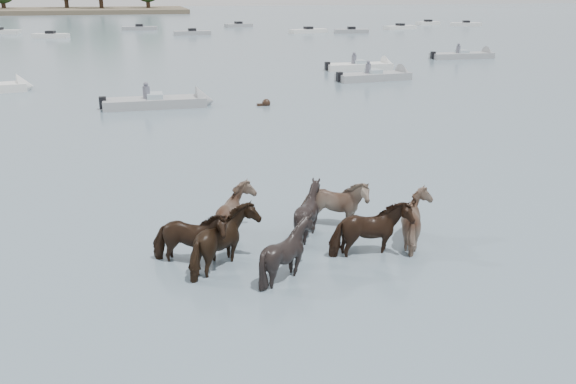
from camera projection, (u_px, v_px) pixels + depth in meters
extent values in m
plane|color=slate|center=(309.00, 264.00, 13.20)|extent=(400.00, 400.00, 0.00)
imported|color=black|center=(190.00, 243.00, 13.03)|extent=(2.01, 1.44, 1.55)
imported|color=#8B745E|center=(238.00, 218.00, 14.49)|extent=(1.34, 1.55, 1.52)
imported|color=black|center=(308.00, 215.00, 14.60)|extent=(1.70, 1.60, 1.55)
imported|color=#7F6656|center=(334.00, 208.00, 15.13)|extent=(1.99, 1.44, 1.53)
imported|color=black|center=(227.00, 246.00, 12.80)|extent=(1.81, 1.95, 1.60)
imported|color=black|center=(288.00, 255.00, 12.45)|extent=(1.50, 1.37, 1.52)
imported|color=black|center=(370.00, 235.00, 13.44)|extent=(1.89, 0.93, 1.56)
imported|color=#86735B|center=(420.00, 224.00, 14.14)|extent=(1.29, 1.49, 1.48)
sphere|color=black|center=(266.00, 103.00, 30.94)|extent=(0.44, 0.44, 0.44)
cube|color=black|center=(262.00, 105.00, 30.92)|extent=(0.50, 0.22, 0.18)
cone|color=silver|center=(26.00, 87.00, 35.63)|extent=(1.23, 1.76, 1.60)
cube|color=gray|center=(155.00, 103.00, 30.45)|extent=(5.16, 1.60, 0.55)
cone|color=gray|center=(205.00, 101.00, 31.05)|extent=(0.90, 1.60, 1.60)
cube|color=#99ADB7|center=(155.00, 97.00, 30.33)|extent=(0.80, 1.12, 0.35)
cube|color=black|center=(103.00, 103.00, 29.80)|extent=(0.35, 0.35, 0.60)
cylinder|color=#595966|center=(146.00, 93.00, 30.17)|extent=(0.36, 0.36, 0.70)
sphere|color=#595966|center=(146.00, 84.00, 30.03)|extent=(0.24, 0.24, 0.24)
cube|color=silver|center=(359.00, 67.00, 44.34)|extent=(4.95, 1.65, 0.55)
cone|color=silver|center=(389.00, 66.00, 44.89)|extent=(0.92, 1.61, 1.60)
cube|color=#99ADB7|center=(359.00, 62.00, 44.23)|extent=(0.81, 1.13, 0.35)
cube|color=black|center=(327.00, 66.00, 43.74)|extent=(0.35, 0.35, 0.60)
cylinder|color=#595966|center=(354.00, 60.00, 44.07)|extent=(0.36, 0.36, 0.70)
sphere|color=#595966|center=(354.00, 54.00, 43.92)|extent=(0.24, 0.24, 0.24)
cube|color=gray|center=(373.00, 77.00, 39.36)|extent=(5.13, 2.10, 0.55)
cone|color=gray|center=(406.00, 75.00, 40.17)|extent=(1.06, 1.68, 1.60)
cube|color=#99ADB7|center=(374.00, 72.00, 39.24)|extent=(0.91, 1.20, 0.35)
cube|color=black|center=(339.00, 77.00, 38.49)|extent=(0.38, 0.38, 0.60)
cylinder|color=#595966|center=(368.00, 69.00, 39.08)|extent=(0.36, 0.36, 0.70)
sphere|color=#595966|center=(368.00, 62.00, 38.94)|extent=(0.24, 0.24, 0.24)
cube|color=gray|center=(462.00, 56.00, 51.54)|extent=(5.53, 1.64, 0.55)
cone|color=gray|center=(490.00, 55.00, 52.16)|extent=(0.91, 1.61, 1.60)
cube|color=#99ADB7|center=(462.00, 52.00, 51.42)|extent=(0.81, 1.13, 0.35)
cube|color=black|center=(433.00, 55.00, 50.87)|extent=(0.35, 0.35, 0.60)
cylinder|color=#595966|center=(458.00, 50.00, 51.27)|extent=(0.36, 0.36, 0.70)
sphere|color=#595966|center=(459.00, 44.00, 51.12)|extent=(0.24, 0.24, 0.24)
cube|color=silver|center=(51.00, 36.00, 72.60)|extent=(4.47, 2.48, 0.60)
cube|color=black|center=(50.00, 33.00, 72.48)|extent=(1.21, 1.21, 0.50)
cube|color=gray|center=(140.00, 28.00, 86.04)|extent=(5.09, 2.28, 0.60)
cube|color=black|center=(139.00, 26.00, 85.92)|extent=(1.15, 1.15, 0.50)
cube|color=gray|center=(192.00, 33.00, 77.09)|extent=(4.75, 1.52, 0.60)
cube|color=black|center=(192.00, 30.00, 76.96)|extent=(1.00, 1.00, 0.50)
cube|color=gray|center=(239.00, 26.00, 92.52)|extent=(4.55, 2.53, 0.60)
cube|color=black|center=(238.00, 23.00, 92.40)|extent=(1.22, 1.22, 0.50)
cube|color=silver|center=(308.00, 31.00, 80.41)|extent=(5.60, 2.85, 0.60)
cube|color=black|center=(308.00, 28.00, 80.29)|extent=(1.23, 1.23, 0.50)
cube|color=gray|center=(351.00, 31.00, 80.24)|extent=(4.71, 2.24, 0.60)
cube|color=black|center=(351.00, 29.00, 80.12)|extent=(1.15, 1.15, 0.50)
cube|color=silver|center=(400.00, 28.00, 87.68)|extent=(5.53, 3.01, 0.60)
cube|color=black|center=(400.00, 25.00, 87.55)|extent=(1.25, 1.25, 0.50)
cube|color=silver|center=(428.00, 23.00, 98.06)|extent=(4.27, 2.35, 0.60)
cube|color=black|center=(428.00, 21.00, 97.93)|extent=(1.20, 1.20, 0.50)
cube|color=silver|center=(466.00, 25.00, 95.33)|extent=(4.97, 2.80, 0.60)
cube|color=black|center=(466.00, 22.00, 95.20)|extent=(1.25, 1.25, 0.50)
cylinder|color=#382619|center=(4.00, 6.00, 146.92)|extent=(1.00, 1.00, 3.04)
cylinder|color=#382619|center=(67.00, 4.00, 149.52)|extent=(1.00, 1.00, 4.02)
cylinder|color=#382619|center=(101.00, 4.00, 147.83)|extent=(1.00, 1.00, 4.19)
cylinder|color=#382619|center=(148.00, 5.00, 150.62)|extent=(1.00, 1.00, 3.40)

